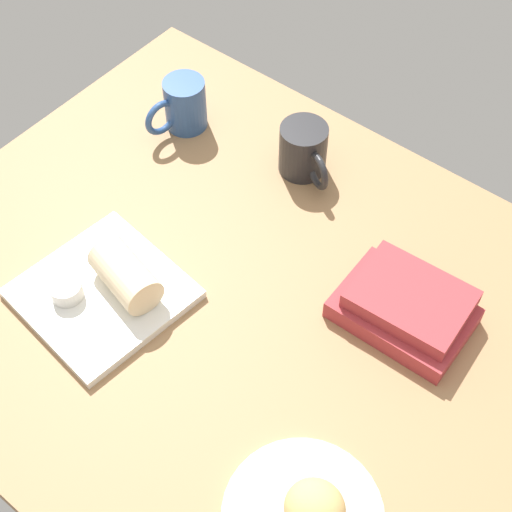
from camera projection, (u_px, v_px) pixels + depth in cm
name	position (u px, v px, depth cm)	size (l,w,h in cm)	color
dining_table	(236.00, 301.00, 124.35)	(110.00, 90.00, 4.00)	#9E754C
scone_pastry	(315.00, 508.00, 97.54)	(8.07, 7.78, 5.87)	tan
square_plate	(103.00, 294.00, 121.83)	(23.38, 23.38, 1.60)	white
sauce_cup	(66.00, 290.00, 119.48)	(5.11, 5.11, 2.79)	silver
breakfast_wrap	(126.00, 275.00, 118.97)	(6.61, 6.61, 11.87)	beige
book_stack	(406.00, 307.00, 117.59)	(20.69, 15.14, 6.38)	#A53338
coffee_mug	(304.00, 150.00, 135.43)	(12.79, 9.23, 9.57)	#262628
second_mug	(183.00, 105.00, 142.23)	(7.80, 13.04, 10.03)	#2D518C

